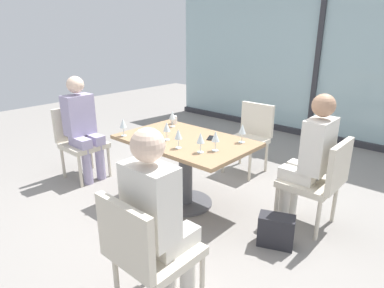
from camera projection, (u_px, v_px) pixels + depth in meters
The scene contains 20 objects.
ground_plane at pixel (186, 203), 3.57m from camera, with size 12.00×12.00×0.00m, color gray.
window_wall_backdrop at pixel (317, 66), 5.44m from camera, with size 5.82×0.10×2.70m.
dining_table_main at pixel (186, 156), 3.39m from camera, with size 1.34×0.85×0.73m.
chair_far_right at pixel (320, 178), 3.00m from camera, with size 0.50×0.46×0.87m.
chair_side_end at pixel (79, 138), 4.12m from camera, with size 0.50×0.46×0.87m.
chair_front_right at pixel (146, 249), 2.03m from camera, with size 0.46×0.50×0.87m.
chair_near_window at pixel (250, 134), 4.28m from camera, with size 0.46×0.51×0.87m.
person_far_right at pixel (310, 155), 3.00m from camera, with size 0.39×0.34×1.26m.
person_side_end at pixel (82, 124), 3.98m from camera, with size 0.39×0.34×1.26m.
person_front_right at pixel (158, 213), 2.04m from camera, with size 0.34×0.39×1.26m.
wine_glass_0 at pixel (167, 127), 3.26m from camera, with size 0.07×0.07×0.18m.
wine_glass_1 at pixel (216, 137), 2.97m from camera, with size 0.07×0.07×0.18m.
wine_glass_2 at pixel (201, 138), 2.92m from camera, with size 0.07×0.07×0.18m.
wine_glass_3 at pixel (123, 124), 3.38m from camera, with size 0.07×0.07×0.18m.
wine_glass_4 at pixel (242, 129), 3.19m from camera, with size 0.07×0.07×0.18m.
wine_glass_5 at pixel (172, 115), 3.71m from camera, with size 0.07×0.07×0.18m.
wine_glass_6 at pixel (178, 134), 3.03m from camera, with size 0.07×0.07×0.18m.
coffee_cup at pixel (174, 120), 3.86m from camera, with size 0.08×0.08×0.09m, color white.
cell_phone_on_table at pixel (211, 138), 3.35m from camera, with size 0.07×0.14×0.01m, color black.
handbag_0 at pixel (276, 231), 2.84m from camera, with size 0.30×0.16×0.28m, color #232328.
Camera 1 is at (2.15, -2.33, 1.77)m, focal length 31.11 mm.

